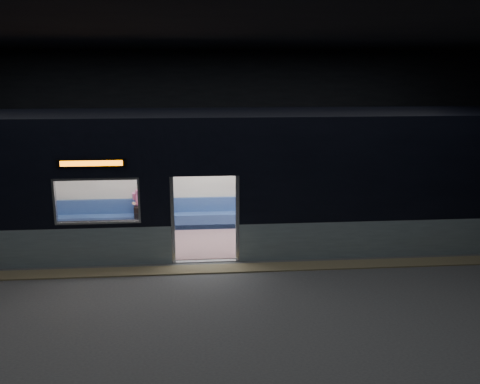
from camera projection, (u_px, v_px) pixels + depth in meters
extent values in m
cube|color=#47494C|center=(207.00, 280.00, 10.85)|extent=(24.00, 14.00, 0.01)
cube|color=black|center=(203.00, 37.00, 9.67)|extent=(24.00, 14.00, 0.04)
cube|color=black|center=(201.00, 127.00, 17.02)|extent=(24.00, 0.04, 5.00)
cube|color=black|center=(223.00, 349.00, 3.50)|extent=(24.00, 0.04, 5.00)
cube|color=#8C7F59|center=(206.00, 269.00, 11.38)|extent=(22.80, 0.50, 0.03)
cube|color=#93A9B0|center=(408.00, 238.00, 12.17)|extent=(8.30, 0.12, 0.90)
cube|color=black|center=(413.00, 172.00, 11.79)|extent=(8.30, 0.12, 2.30)
cube|color=black|center=(204.00, 150.00, 11.26)|extent=(1.40, 0.12, 1.15)
cube|color=#B7BABC|center=(173.00, 220.00, 11.57)|extent=(0.08, 0.14, 2.05)
cube|color=#B7BABC|center=(237.00, 219.00, 11.69)|extent=(0.08, 0.14, 2.05)
cube|color=black|center=(92.00, 163.00, 11.03)|extent=(1.50, 0.04, 0.18)
cube|color=orange|center=(91.00, 163.00, 11.02)|extent=(1.34, 0.03, 0.12)
cube|color=beige|center=(203.00, 171.00, 14.29)|extent=(18.00, 0.12, 3.20)
cube|color=black|center=(203.00, 115.00, 12.50)|extent=(18.00, 3.00, 0.15)
cube|color=gray|center=(205.00, 241.00, 13.26)|extent=(17.76, 2.76, 0.04)
cube|color=beige|center=(203.00, 152.00, 12.71)|extent=(17.76, 2.76, 0.10)
cube|color=#2F408A|center=(204.00, 220.00, 14.29)|extent=(11.00, 0.48, 0.41)
cube|color=#2F408A|center=(204.00, 204.00, 14.38)|extent=(11.00, 0.10, 0.40)
cube|color=#6C4F5A|center=(65.00, 251.00, 11.88)|extent=(4.40, 0.48, 0.41)
cube|color=#6C4F5A|center=(340.00, 243.00, 12.43)|extent=(4.40, 0.48, 0.41)
cylinder|color=silver|center=(164.00, 211.00, 11.82)|extent=(0.04, 0.04, 2.26)
cylinder|color=silver|center=(169.00, 189.00, 14.01)|extent=(0.04, 0.04, 2.26)
cylinder|color=silver|center=(245.00, 209.00, 11.98)|extent=(0.04, 0.04, 2.26)
cylinder|color=silver|center=(238.00, 187.00, 14.16)|extent=(0.04, 0.04, 2.26)
cylinder|color=silver|center=(203.00, 161.00, 13.85)|extent=(11.00, 0.03, 0.03)
cube|color=black|center=(138.00, 214.00, 13.87)|extent=(0.17, 0.46, 0.16)
cube|color=black|center=(146.00, 214.00, 13.88)|extent=(0.17, 0.46, 0.16)
cylinder|color=black|center=(138.00, 226.00, 13.73)|extent=(0.11, 0.11, 0.43)
cylinder|color=black|center=(145.00, 226.00, 13.75)|extent=(0.11, 0.11, 0.43)
cube|color=#D0689B|center=(143.00, 211.00, 14.05)|extent=(0.39, 0.21, 0.19)
cylinder|color=#D0689B|center=(142.00, 199.00, 14.00)|extent=(0.40, 0.40, 0.51)
sphere|color=tan|center=(141.00, 187.00, 13.90)|extent=(0.20, 0.20, 0.20)
sphere|color=black|center=(142.00, 185.00, 13.93)|extent=(0.21, 0.21, 0.21)
cube|color=black|center=(140.00, 209.00, 13.77)|extent=(0.29, 0.25, 0.14)
cube|color=white|center=(365.00, 172.00, 14.61)|extent=(1.08, 0.03, 0.70)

